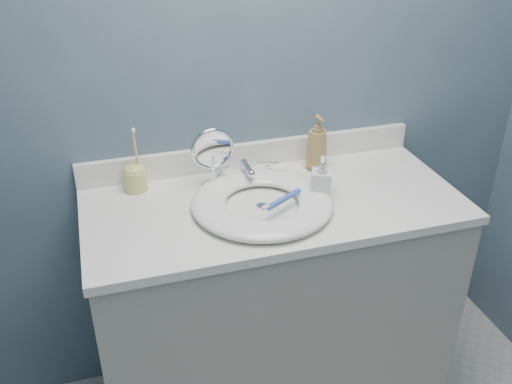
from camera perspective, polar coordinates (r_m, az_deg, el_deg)
name	(u,v)px	position (r m, az deg, el deg)	size (l,w,h in m)	color
back_wall	(250,79)	(1.95, -0.63, 11.21)	(2.20, 0.02, 2.40)	#485C6C
vanity_cabinet	(272,309)	(2.11, 1.62, -11.60)	(1.20, 0.55, 0.85)	#A49E95
countertop	(274,205)	(1.85, 1.81, -1.28)	(1.22, 0.57, 0.03)	white
backsplash	(251,155)	(2.05, -0.49, 3.77)	(1.22, 0.02, 0.09)	white
basin	(262,202)	(1.80, 0.61, -1.05)	(0.45, 0.45, 0.04)	white
drain	(262,206)	(1.81, 0.61, -1.46)	(0.04, 0.04, 0.01)	silver
faucet	(245,172)	(1.96, -1.10, 1.96)	(0.25, 0.13, 0.07)	silver
makeup_mirror	(213,156)	(1.88, -4.35, 3.63)	(0.15, 0.08, 0.21)	silver
soap_bottle_amber	(317,143)	(2.02, 6.13, 4.91)	(0.08, 0.08, 0.20)	olive
soap_bottle_clear	(322,178)	(1.84, 6.58, 1.38)	(0.07, 0.07, 0.14)	silver
toothbrush_holder	(135,176)	(1.93, -11.99, 1.53)	(0.08, 0.08, 0.22)	#D8D46C
toothbrush_lying	(282,200)	(1.76, 2.62, -0.81)	(0.16, 0.10, 0.02)	#345ABB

